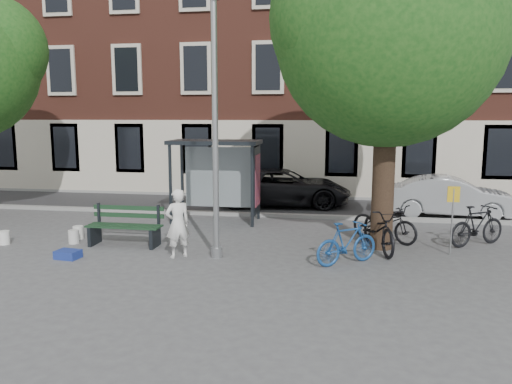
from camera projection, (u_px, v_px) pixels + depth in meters
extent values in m
plane|color=#4C4C4F|center=(217.00, 257.00, 12.09)|extent=(90.00, 90.00, 0.00)
cube|color=#28282B|center=(261.00, 206.00, 18.92)|extent=(40.00, 4.00, 0.01)
cube|color=gray|center=(252.00, 214.00, 16.96)|extent=(40.00, 0.25, 0.12)
cube|color=gray|center=(268.00, 196.00, 20.86)|extent=(40.00, 0.25, 0.12)
cube|color=brown|center=(280.00, 39.00, 23.71)|extent=(30.00, 8.00, 14.00)
cylinder|color=#9EA0A3|center=(215.00, 133.00, 11.64)|extent=(0.14, 0.14, 6.00)
cylinder|color=#9EA0A3|center=(217.00, 252.00, 12.08)|extent=(0.28, 0.28, 0.24)
cylinder|color=black|center=(383.00, 183.00, 12.66)|extent=(0.56, 0.56, 3.40)
sphere|color=#174A16|center=(389.00, 32.00, 12.10)|extent=(5.60, 5.60, 5.60)
sphere|color=#174A16|center=(426.00, 13.00, 12.27)|extent=(3.92, 3.92, 3.92)
sphere|color=#174A16|center=(356.00, 18.00, 11.89)|extent=(4.20, 4.20, 4.20)
cube|color=#1E2328|center=(170.00, 185.00, 15.58)|extent=(0.08, 0.08, 2.50)
cube|color=#1E2328|center=(252.00, 187.00, 15.17)|extent=(0.08, 0.08, 2.50)
cube|color=#1E2328|center=(182.00, 180.00, 16.76)|extent=(0.08, 0.08, 2.50)
cube|color=#1E2328|center=(259.00, 182.00, 16.34)|extent=(0.08, 0.08, 2.50)
cube|color=#1E2328|center=(215.00, 142.00, 15.76)|extent=(2.85, 1.45, 0.12)
cube|color=#8C999E|center=(220.00, 177.00, 16.53)|extent=(2.34, 0.04, 2.00)
cube|color=#1E2328|center=(256.00, 180.00, 15.74)|extent=(0.12, 1.14, 2.12)
cube|color=#D84C19|center=(258.00, 180.00, 15.73)|extent=(0.02, 0.90, 1.62)
imported|color=white|center=(178.00, 223.00, 11.96)|extent=(0.73, 0.69, 1.67)
cube|color=#1E2328|center=(95.00, 235.00, 13.25)|extent=(0.10, 0.62, 0.51)
cube|color=#1E2328|center=(155.00, 238.00, 12.96)|extent=(0.10, 0.62, 0.51)
cube|color=#18361F|center=(121.00, 228.00, 12.87)|extent=(1.97, 0.15, 0.05)
cube|color=#18361F|center=(124.00, 226.00, 13.06)|extent=(1.97, 0.15, 0.05)
cube|color=#18361F|center=(127.00, 224.00, 13.26)|extent=(1.97, 0.15, 0.05)
cube|color=#18361F|center=(129.00, 215.00, 13.34)|extent=(1.97, 0.08, 0.11)
cube|color=#18361F|center=(128.00, 208.00, 13.31)|extent=(1.97, 0.08, 0.11)
imported|color=black|center=(384.00, 222.00, 13.56)|extent=(1.99, 1.71, 1.03)
imported|color=navy|center=(347.00, 243.00, 11.45)|extent=(1.62, 1.36, 1.00)
imported|color=black|center=(379.00, 229.00, 12.57)|extent=(1.28, 2.29, 1.14)
imported|color=black|center=(477.00, 226.00, 13.05)|extent=(1.80, 1.41, 1.09)
imported|color=black|center=(284.00, 187.00, 18.90)|extent=(5.22, 2.77, 1.40)
imported|color=#A6A9AE|center=(450.00, 197.00, 16.79)|extent=(4.28, 1.86, 1.37)
cube|color=navy|center=(68.00, 254.00, 11.96)|extent=(0.60, 0.47, 0.20)
cylinder|color=white|center=(78.00, 232.00, 13.85)|extent=(0.37, 0.37, 0.36)
cylinder|color=white|center=(4.00, 238.00, 13.26)|extent=(0.35, 0.35, 0.36)
cylinder|color=silver|center=(74.00, 237.00, 13.36)|extent=(0.37, 0.37, 0.36)
cylinder|color=#9EA0A3|center=(452.00, 222.00, 12.16)|extent=(0.04, 0.04, 1.65)
cube|color=gold|center=(454.00, 194.00, 12.06)|extent=(0.29, 0.04, 0.38)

